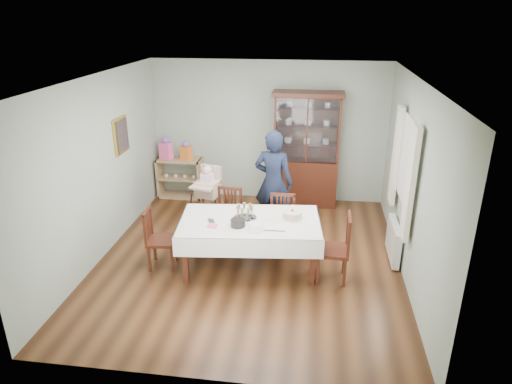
% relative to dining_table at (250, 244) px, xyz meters
% --- Properties ---
extents(floor, '(5.00, 5.00, 0.00)m').
position_rel_dining_table_xyz_m(floor, '(-0.04, 0.24, -0.38)').
color(floor, '#593319').
rests_on(floor, ground).
extents(room_shell, '(5.00, 5.00, 5.00)m').
position_rel_dining_table_xyz_m(room_shell, '(-0.04, 0.77, 1.32)').
color(room_shell, '#9EAA99').
rests_on(room_shell, floor).
extents(dining_table, '(2.11, 1.35, 0.76)m').
position_rel_dining_table_xyz_m(dining_table, '(0.00, 0.00, 0.00)').
color(dining_table, '#451A11').
rests_on(dining_table, floor).
extents(china_cabinet, '(1.30, 0.48, 2.18)m').
position_rel_dining_table_xyz_m(china_cabinet, '(0.71, 2.50, 0.74)').
color(china_cabinet, '#451A11').
rests_on(china_cabinet, floor).
extents(sideboard, '(0.90, 0.38, 0.80)m').
position_rel_dining_table_xyz_m(sideboard, '(-1.79, 2.52, 0.02)').
color(sideboard, tan).
rests_on(sideboard, floor).
extents(picture_frame, '(0.04, 0.48, 0.58)m').
position_rel_dining_table_xyz_m(picture_frame, '(-2.26, 1.04, 1.27)').
color(picture_frame, gold).
rests_on(picture_frame, room_shell).
extents(window, '(0.04, 1.02, 1.22)m').
position_rel_dining_table_xyz_m(window, '(2.18, 0.54, 1.17)').
color(window, white).
rests_on(window, room_shell).
extents(curtain_left, '(0.07, 0.30, 1.55)m').
position_rel_dining_table_xyz_m(curtain_left, '(2.12, -0.08, 1.07)').
color(curtain_left, silver).
rests_on(curtain_left, room_shell).
extents(curtain_right, '(0.07, 0.30, 1.55)m').
position_rel_dining_table_xyz_m(curtain_right, '(2.12, 1.16, 1.07)').
color(curtain_right, silver).
rests_on(curtain_right, room_shell).
extents(radiator, '(0.10, 0.80, 0.55)m').
position_rel_dining_table_xyz_m(radiator, '(2.12, 0.54, -0.08)').
color(radiator, white).
rests_on(radiator, floor).
extents(chair_far_left, '(0.46, 0.46, 0.92)m').
position_rel_dining_table_xyz_m(chair_far_left, '(-0.46, 0.66, -0.11)').
color(chair_far_left, '#451A11').
rests_on(chair_far_left, floor).
extents(chair_far_right, '(0.41, 0.41, 0.90)m').
position_rel_dining_table_xyz_m(chair_far_right, '(0.41, 0.56, -0.12)').
color(chair_far_right, '#451A11').
rests_on(chair_far_right, floor).
extents(chair_end_left, '(0.45, 0.45, 0.91)m').
position_rel_dining_table_xyz_m(chair_end_left, '(-1.29, -0.14, -0.11)').
color(chair_end_left, '#451A11').
rests_on(chair_end_left, floor).
extents(chair_end_right, '(0.45, 0.45, 0.98)m').
position_rel_dining_table_xyz_m(chair_end_right, '(1.20, -0.16, -0.09)').
color(chair_end_right, '#451A11').
rests_on(chair_end_right, floor).
extents(woman, '(0.71, 0.54, 1.77)m').
position_rel_dining_table_xyz_m(woman, '(0.21, 1.23, 0.50)').
color(woman, black).
rests_on(woman, floor).
extents(high_chair, '(0.61, 0.61, 1.13)m').
position_rel_dining_table_xyz_m(high_chair, '(-0.90, 1.23, 0.06)').
color(high_chair, black).
rests_on(high_chair, floor).
extents(champagne_tray, '(0.34, 0.34, 0.21)m').
position_rel_dining_table_xyz_m(champagne_tray, '(-0.08, 0.05, 0.44)').
color(champagne_tray, silver).
rests_on(champagne_tray, dining_table).
extents(birthday_cake, '(0.31, 0.31, 0.22)m').
position_rel_dining_table_xyz_m(birthday_cake, '(0.59, 0.13, 0.43)').
color(birthday_cake, white).
rests_on(birthday_cake, dining_table).
extents(plate_stack_dark, '(0.21, 0.21, 0.10)m').
position_rel_dining_table_xyz_m(plate_stack_dark, '(-0.14, -0.20, 0.42)').
color(plate_stack_dark, black).
rests_on(plate_stack_dark, dining_table).
extents(plate_stack_white, '(0.29, 0.29, 0.09)m').
position_rel_dining_table_xyz_m(plate_stack_white, '(0.13, -0.28, 0.42)').
color(plate_stack_white, white).
rests_on(plate_stack_white, dining_table).
extents(napkin_stack, '(0.13, 0.13, 0.02)m').
position_rel_dining_table_xyz_m(napkin_stack, '(-0.49, -0.26, 0.38)').
color(napkin_stack, '#F2599C').
rests_on(napkin_stack, dining_table).
extents(cutlery, '(0.16, 0.19, 0.01)m').
position_rel_dining_table_xyz_m(cutlery, '(-0.58, -0.10, 0.38)').
color(cutlery, silver).
rests_on(cutlery, dining_table).
extents(cake_knife, '(0.30, 0.03, 0.01)m').
position_rel_dining_table_xyz_m(cake_knife, '(0.37, -0.30, 0.38)').
color(cake_knife, silver).
rests_on(cake_knife, dining_table).
extents(gift_bag_pink, '(0.28, 0.22, 0.45)m').
position_rel_dining_table_xyz_m(gift_bag_pink, '(-2.04, 2.50, 0.61)').
color(gift_bag_pink, '#F2599C').
rests_on(gift_bag_pink, sideboard).
extents(gift_bag_orange, '(0.24, 0.21, 0.38)m').
position_rel_dining_table_xyz_m(gift_bag_orange, '(-1.63, 2.50, 0.58)').
color(gift_bag_orange, orange).
rests_on(gift_bag_orange, sideboard).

